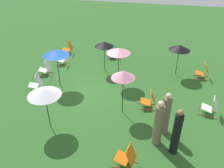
# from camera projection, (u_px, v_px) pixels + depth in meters

# --- Properties ---
(ground_plane) EXTENTS (40.00, 40.00, 0.00)m
(ground_plane) POSITION_uv_depth(u_px,v_px,m) (89.00, 90.00, 11.27)
(ground_plane) COLOR #2D6026
(deckchair_0) EXTENTS (0.69, 0.87, 0.83)m
(deckchair_0) POSITION_uv_depth(u_px,v_px,m) (114.00, 52.00, 14.25)
(deckchair_0) COLOR olive
(deckchair_0) RESTS_ON ground
(deckchair_1) EXTENTS (0.54, 0.80, 0.83)m
(deckchair_1) POSITION_uv_depth(u_px,v_px,m) (63.00, 59.00, 13.45)
(deckchair_1) COLOR olive
(deckchair_1) RESTS_ON ground
(deckchair_2) EXTENTS (0.59, 0.82, 0.83)m
(deckchair_2) POSITION_uv_depth(u_px,v_px,m) (127.00, 157.00, 7.24)
(deckchair_2) COLOR olive
(deckchair_2) RESTS_ON ground
(deckchair_3) EXTENTS (0.69, 0.87, 0.83)m
(deckchair_3) POSITION_uv_depth(u_px,v_px,m) (36.00, 84.00, 11.06)
(deckchair_3) COLOR olive
(deckchair_3) RESTS_ON ground
(deckchair_4) EXTENTS (0.54, 0.80, 0.83)m
(deckchair_4) POSITION_uv_depth(u_px,v_px,m) (149.00, 100.00, 9.88)
(deckchair_4) COLOR olive
(deckchair_4) RESTS_ON ground
(deckchair_5) EXTENTS (0.55, 0.80, 0.83)m
(deckchair_5) POSITION_uv_depth(u_px,v_px,m) (203.00, 72.00, 12.07)
(deckchair_5) COLOR olive
(deckchair_5) RESTS_ON ground
(deckchair_6) EXTENTS (0.64, 0.85, 0.83)m
(deckchair_6) POSITION_uv_depth(u_px,v_px,m) (45.00, 68.00, 12.40)
(deckchair_6) COLOR olive
(deckchair_6) RESTS_ON ground
(deckchair_7) EXTENTS (0.60, 0.83, 0.83)m
(deckchair_7) POSITION_uv_depth(u_px,v_px,m) (68.00, 48.00, 14.81)
(deckchair_7) COLOR olive
(deckchair_7) RESTS_ON ground
(deckchair_8) EXTENTS (0.61, 0.84, 0.83)m
(deckchair_8) POSITION_uv_depth(u_px,v_px,m) (211.00, 107.00, 9.48)
(deckchair_8) COLOR olive
(deckchair_8) RESTS_ON ground
(umbrella_0) EXTENTS (1.04, 1.04, 1.73)m
(umbrella_0) POSITION_uv_depth(u_px,v_px,m) (104.00, 44.00, 12.15)
(umbrella_0) COLOR black
(umbrella_0) RESTS_ON ground
(umbrella_1) EXTENTS (1.17, 1.17, 1.90)m
(umbrella_1) POSITION_uv_depth(u_px,v_px,m) (119.00, 51.00, 10.95)
(umbrella_1) COLOR black
(umbrella_1) RESTS_ON ground
(umbrella_2) EXTENTS (1.26, 1.26, 1.94)m
(umbrella_2) POSITION_uv_depth(u_px,v_px,m) (56.00, 53.00, 10.64)
(umbrella_2) COLOR black
(umbrella_2) RESTS_ON ground
(umbrella_3) EXTENTS (0.96, 0.96, 2.03)m
(umbrella_3) POSITION_uv_depth(u_px,v_px,m) (123.00, 74.00, 8.78)
(umbrella_3) COLOR black
(umbrella_3) RESTS_ON ground
(umbrella_4) EXTENTS (1.23, 1.23, 1.80)m
(umbrella_4) POSITION_uv_depth(u_px,v_px,m) (44.00, 92.00, 8.13)
(umbrella_4) COLOR black
(umbrella_4) RESTS_ON ground
(umbrella_5) EXTENTS (1.10, 1.10, 1.75)m
(umbrella_5) POSITION_uv_depth(u_px,v_px,m) (180.00, 48.00, 11.73)
(umbrella_5) COLOR black
(umbrella_5) RESTS_ON ground
(person_0) EXTENTS (0.29, 0.29, 1.83)m
(person_0) POSITION_uv_depth(u_px,v_px,m) (176.00, 133.00, 7.46)
(person_0) COLOR black
(person_0) RESTS_ON ground
(person_1) EXTENTS (0.44, 0.44, 1.76)m
(person_1) POSITION_uv_depth(u_px,v_px,m) (166.00, 114.00, 8.33)
(person_1) COLOR #72664C
(person_1) RESTS_ON ground
(person_2) EXTENTS (0.38, 0.38, 1.84)m
(person_2) POSITION_uv_depth(u_px,v_px,m) (158.00, 124.00, 7.83)
(person_2) COLOR #72664C
(person_2) RESTS_ON ground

